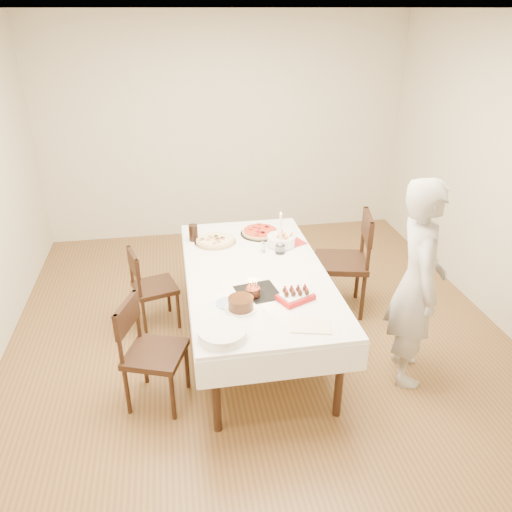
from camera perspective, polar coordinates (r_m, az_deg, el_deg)
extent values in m
plane|color=brown|center=(4.61, 0.52, -9.40)|extent=(5.00, 5.00, 0.00)
cube|color=beige|center=(6.35, -3.62, 14.19)|extent=(4.50, 0.04, 2.70)
cube|color=beige|center=(1.91, 15.13, -19.73)|extent=(4.50, 0.04, 2.70)
plane|color=white|center=(3.73, 0.70, 26.48)|extent=(5.00, 5.00, 0.00)
cube|color=white|center=(4.32, 0.00, -6.09)|extent=(1.62, 2.35, 0.75)
imported|color=#ADA8A3|center=(3.96, 17.94, -3.08)|extent=(0.54, 0.69, 1.67)
cylinder|color=beige|center=(4.63, -4.68, 1.76)|extent=(0.50, 0.50, 0.04)
cylinder|color=red|center=(4.79, 0.48, 2.77)|extent=(0.42, 0.42, 0.04)
cube|color=#B21E1E|center=(4.64, 3.58, 1.61)|extent=(0.36, 0.36, 0.01)
cylinder|color=white|center=(4.56, 2.89, 1.82)|extent=(0.33, 0.33, 0.08)
cylinder|color=white|center=(4.35, 2.82, 2.69)|extent=(0.11, 0.11, 0.40)
cylinder|color=black|center=(4.67, -7.17, 2.65)|extent=(0.10, 0.10, 0.16)
cylinder|color=#381E0E|center=(3.60, -1.75, -5.47)|extent=(0.26, 0.26, 0.10)
cube|color=black|center=(3.82, 0.21, -4.22)|extent=(0.36, 0.36, 0.01)
cylinder|color=#3A180F|center=(3.74, -0.36, -3.65)|extent=(0.14, 0.14, 0.13)
cube|color=beige|center=(3.46, 6.25, -8.00)|extent=(0.31, 0.24, 0.02)
cylinder|color=white|center=(3.33, -3.86, -8.79)|extent=(0.42, 0.42, 0.07)
cylinder|color=white|center=(3.69, -3.22, -5.40)|extent=(0.22, 0.22, 0.01)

